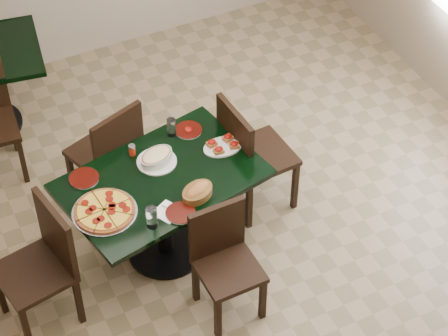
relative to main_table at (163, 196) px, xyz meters
name	(u,v)px	position (x,y,z in m)	size (l,w,h in m)	color
floor	(223,256)	(0.35, -0.23, -0.57)	(5.50, 5.50, 0.00)	olive
main_table	(163,196)	(0.00, 0.00, 0.00)	(1.47, 1.10, 0.75)	black
chair_far	(110,151)	(-0.15, 0.63, -0.04)	(0.56, 0.56, 0.94)	black
chair_near	(224,256)	(0.18, -0.59, -0.10)	(0.40, 0.40, 0.85)	black
chair_right	(249,151)	(0.74, 0.15, -0.01)	(0.49, 0.49, 0.99)	black
chair_left	(44,259)	(-0.90, -0.15, -0.03)	(0.52, 0.52, 0.96)	black
pepperoni_pizza	(105,211)	(-0.45, -0.13, 0.20)	(0.43, 0.43, 0.04)	#ABAAB1
lasagna_casserole	(156,157)	(0.03, 0.15, 0.23)	(0.29, 0.28, 0.09)	silver
bread_basket	(197,192)	(0.15, -0.26, 0.22)	(0.27, 0.23, 0.10)	brown
bruschetta_platter	(223,145)	(0.50, 0.08, 0.21)	(0.29, 0.20, 0.05)	silver
side_plate_near	(180,213)	(-0.02, -0.36, 0.19)	(0.20, 0.20, 0.02)	silver
side_plate_far_r	(188,130)	(0.36, 0.35, 0.19)	(0.19, 0.19, 0.03)	silver
side_plate_far_l	(84,178)	(-0.47, 0.22, 0.19)	(0.20, 0.20, 0.02)	silver
napkin_setting	(168,212)	(-0.08, -0.30, 0.18)	(0.21, 0.21, 0.01)	white
water_glass_a	(171,127)	(0.24, 0.36, 0.25)	(0.06, 0.06, 0.14)	white
water_glass_b	(152,217)	(-0.22, -0.37, 0.26)	(0.07, 0.07, 0.16)	white
pepper_shaker	(132,150)	(-0.09, 0.30, 0.22)	(0.05, 0.05, 0.08)	#AB2812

